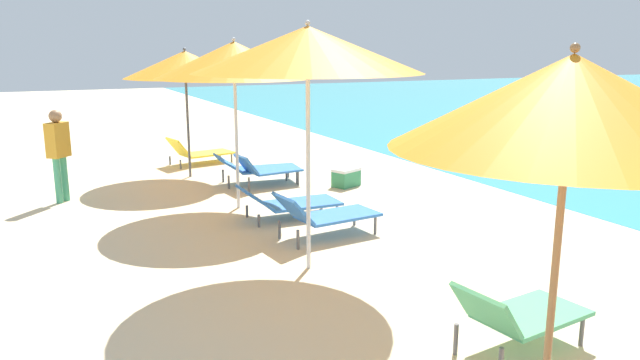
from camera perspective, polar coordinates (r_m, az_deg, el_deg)
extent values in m
cylinder|color=olive|center=(4.19, 21.27, -10.63)|extent=(0.05, 0.05, 1.97)
cone|color=orange|center=(3.89, 22.75, 6.88)|extent=(2.16, 2.16, 0.57)
sphere|color=olive|center=(3.87, 23.15, 11.50)|extent=(0.06, 0.06, 0.06)
cube|color=#4CA572|center=(5.65, 19.55, -11.95)|extent=(1.02, 0.70, 0.04)
cube|color=#4CA572|center=(5.14, 15.50, -11.86)|extent=(0.34, 0.61, 0.36)
cylinder|color=#59595E|center=(6.12, 19.86, -11.65)|extent=(0.04, 0.04, 0.28)
cylinder|color=#59595E|center=(5.87, 23.69, -13.04)|extent=(0.04, 0.04, 0.28)
cylinder|color=#59595E|center=(5.39, 12.82, -14.58)|extent=(0.04, 0.04, 0.28)
cylinder|color=silver|center=(6.88, -1.13, 0.58)|extent=(0.05, 0.05, 2.29)
cone|color=orange|center=(6.73, -1.18, 12.32)|extent=(2.59, 2.59, 0.51)
sphere|color=silver|center=(6.74, -1.19, 14.76)|extent=(0.06, 0.06, 0.06)
cube|color=blue|center=(8.36, 1.74, -3.38)|extent=(1.17, 0.73, 0.04)
cube|color=blue|center=(7.95, -2.57, -2.73)|extent=(0.41, 0.65, 0.38)
cylinder|color=#59595E|center=(8.85, 3.29, -3.49)|extent=(0.04, 0.04, 0.26)
cylinder|color=#59595E|center=(8.45, 5.29, -4.31)|extent=(0.04, 0.04, 0.26)
cylinder|color=#59595E|center=(8.23, -3.88, -4.74)|extent=(0.04, 0.04, 0.26)
cylinder|color=#59595E|center=(7.80, -2.12, -5.71)|extent=(0.04, 0.04, 0.26)
cylinder|color=silver|center=(9.68, -7.94, 3.36)|extent=(0.05, 0.05, 2.09)
cone|color=orange|center=(9.57, -8.19, 11.26)|extent=(2.49, 2.49, 0.57)
sphere|color=silver|center=(9.56, -8.25, 13.14)|extent=(0.06, 0.06, 0.06)
cube|color=blue|center=(11.37, -4.31, 0.92)|extent=(1.01, 0.66, 0.04)
cube|color=blue|center=(11.07, -7.05, 1.51)|extent=(0.34, 0.58, 0.35)
cylinder|color=#59595E|center=(11.77, -3.22, 0.57)|extent=(0.04, 0.04, 0.27)
cylinder|color=#59595E|center=(11.38, -2.10, 0.17)|extent=(0.04, 0.04, 0.27)
cylinder|color=#59595E|center=(11.32, -7.79, -0.01)|extent=(0.04, 0.04, 0.27)
cylinder|color=#59595E|center=(10.91, -6.79, -0.45)|extent=(0.04, 0.04, 0.27)
cube|color=blue|center=(9.28, -1.72, -2.21)|extent=(1.14, 0.69, 0.04)
cube|color=blue|center=(8.98, -6.21, -1.70)|extent=(0.43, 0.67, 0.32)
cylinder|color=#59595E|center=(9.74, 0.16, -2.19)|extent=(0.04, 0.04, 0.19)
cylinder|color=#59595E|center=(9.25, 1.63, -3.00)|extent=(0.04, 0.04, 0.19)
cylinder|color=#59595E|center=(9.30, -6.98, -2.99)|extent=(0.04, 0.04, 0.19)
cylinder|color=#59595E|center=(8.78, -5.85, -3.90)|extent=(0.04, 0.04, 0.19)
cylinder|color=#4C4C51|center=(12.28, -12.46, 4.84)|extent=(0.05, 0.05, 1.98)
cone|color=orange|center=(12.18, -12.74, 10.69)|extent=(2.38, 2.38, 0.53)
sphere|color=#4C4C51|center=(12.18, -12.81, 12.06)|extent=(0.06, 0.06, 0.06)
cube|color=yellow|center=(13.84, -10.66, 2.51)|extent=(1.23, 0.87, 0.04)
cube|color=yellow|center=(13.51, -13.36, 3.06)|extent=(0.45, 0.71, 0.41)
cylinder|color=#59595E|center=(14.31, -9.51, 2.41)|extent=(0.04, 0.04, 0.19)
cylinder|color=#59595E|center=(13.82, -8.42, 2.09)|extent=(0.04, 0.04, 0.19)
cylinder|color=#59595E|center=(13.78, -14.11, 1.82)|extent=(0.04, 0.04, 0.19)
cylinder|color=#59595E|center=(13.28, -13.15, 1.47)|extent=(0.04, 0.04, 0.19)
cube|color=blue|center=(11.64, -4.94, 1.09)|extent=(1.24, 0.82, 0.04)
cube|color=blue|center=(11.45, -8.81, 1.61)|extent=(0.51, 0.74, 0.31)
cylinder|color=#59595E|center=(12.08, -3.04, 0.83)|extent=(0.04, 0.04, 0.25)
cylinder|color=#59595E|center=(11.51, -2.21, 0.26)|extent=(0.04, 0.04, 0.25)
cylinder|color=#59595E|center=(11.79, -9.23, 0.40)|extent=(0.04, 0.04, 0.25)
cylinder|color=#59595E|center=(11.21, -8.69, -0.21)|extent=(0.04, 0.04, 0.25)
cylinder|color=#3F9972|center=(11.06, -23.15, 0.13)|extent=(0.11, 0.11, 0.77)
cylinder|color=#3F9972|center=(10.94, -23.71, -0.05)|extent=(0.11, 0.11, 0.77)
cube|color=orange|center=(10.89, -23.74, 3.53)|extent=(0.40, 0.41, 0.58)
sphere|color=#9E704C|center=(10.84, -23.92, 5.59)|extent=(0.21, 0.21, 0.21)
cube|color=#338C59|center=(11.30, 2.51, 0.13)|extent=(0.59, 0.49, 0.29)
cube|color=white|center=(11.26, 2.52, 0.98)|extent=(0.60, 0.50, 0.05)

